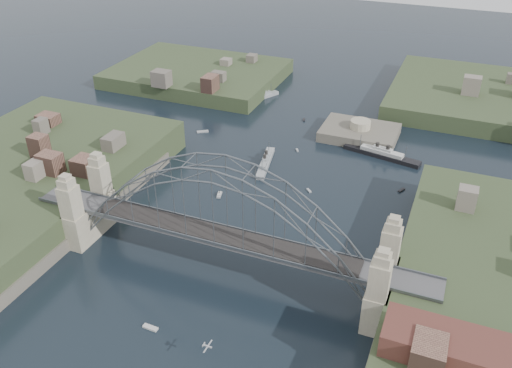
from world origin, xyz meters
The scene contains 18 objects.
ground centered at (0.00, 0.00, 0.00)m, with size 500.00×500.00×0.00m, color black.
bridge centered at (0.00, 0.00, 12.32)m, with size 84.00×13.80×24.60m.
shore_west centered at (-57.32, 0.00, 1.97)m, with size 50.50×90.00×12.00m.
headland_nw centered at (-55.00, 95.00, 0.50)m, with size 60.00×45.00×9.00m, color #303E21.
headland_ne centered at (50.00, 110.00, 0.75)m, with size 70.00×55.00×9.50m, color #303E21.
fort_island centered at (12.00, 70.00, -0.34)m, with size 22.00×16.00×9.40m.
wharf_shed centered at (44.00, -14.00, 10.00)m, with size 20.00×8.00×4.00m, color #592D26.
naval_cruiser_near centered at (-7.67, 43.60, 0.78)m, with size 5.37×16.96×5.05m.
naval_cruiser_far centered at (-26.08, 87.05, 0.75)m, with size 8.36×13.63×4.84m.
ocean_liner centered at (20.55, 60.13, 0.83)m, with size 22.07×7.24×5.38m.
aeroplane centered at (8.63, -23.72, 5.41)m, with size 1.51×2.86×0.42m.
small_boat_a centered at (-12.53, 24.81, 0.28)m, with size 1.63×3.00×1.43m.
small_boat_b centered at (7.30, 35.11, 0.15)m, with size 1.65×1.65×0.45m.
small_boat_c centered at (-4.88, -19.57, 0.15)m, with size 2.88×1.05×0.45m.
small_boat_d centered at (28.68, 44.03, 0.15)m, with size 1.56×2.31×0.45m.
small_boat_e centered at (-32.80, 55.49, 0.15)m, with size 3.55×2.90×0.45m.
small_boat_f centered at (-2.32, 54.72, 0.15)m, with size 1.26×1.65×0.45m.
small_boat_h centered at (-6.95, 75.29, 0.15)m, with size 1.23×2.10×0.45m.
Camera 1 is at (38.41, -76.17, 71.40)m, focal length 37.98 mm.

